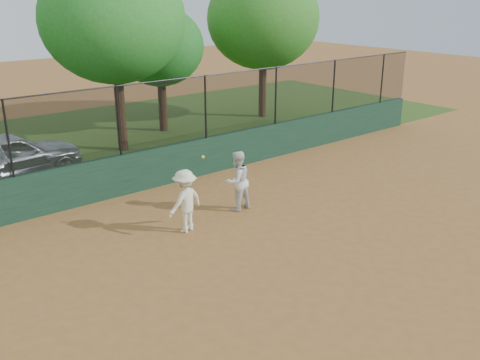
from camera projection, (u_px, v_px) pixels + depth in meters
ground at (275, 266)px, 11.63m from camera, size 80.00×80.00×0.00m
back_wall at (138, 171)px, 15.81m from camera, size 26.00×0.20×1.20m
grass_strip at (62, 147)px, 20.39m from camera, size 36.00×12.00×0.01m
parked_car at (8, 156)px, 16.69m from camera, size 4.62×2.19×1.52m
player_second at (237, 181)px, 14.35m from camera, size 0.84×0.67×1.65m
player_main at (185, 201)px, 13.07m from camera, size 1.13×0.80×1.98m
fence_assembly at (134, 117)px, 15.24m from camera, size 26.00×0.06×2.00m
tree_2 at (114, 20)px, 18.50m from camera, size 5.14×4.67×6.92m
tree_3 at (160, 47)px, 21.65m from camera, size 3.69×3.36×5.08m
tree_4 at (264, 19)px, 23.86m from camera, size 5.23×4.76×6.72m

